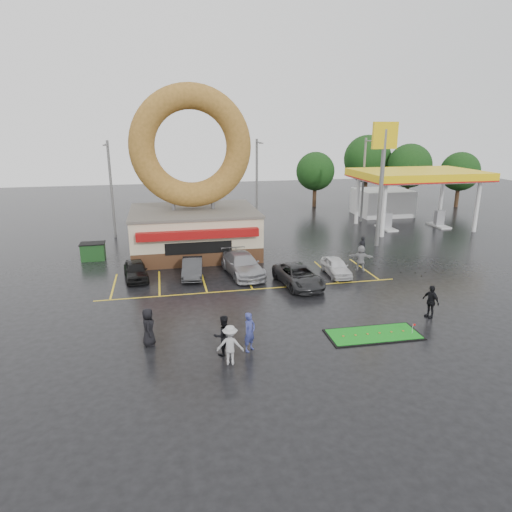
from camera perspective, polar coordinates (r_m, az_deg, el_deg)
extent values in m
plane|color=black|center=(26.89, 1.05, -6.68)|extent=(120.00, 120.00, 0.00)
cube|color=#472B19|center=(38.51, -7.65, 1.26)|extent=(10.00, 8.00, 1.20)
cube|color=beige|center=(38.09, -7.75, 3.80)|extent=(10.00, 8.00, 2.30)
cube|color=#59544C|center=(37.85, -7.82, 5.65)|extent=(10.20, 8.20, 0.20)
cube|color=maroon|center=(33.86, -7.20, 2.68)|extent=(9.00, 0.60, 0.60)
cylinder|color=slate|center=(37.65, -10.30, 6.57)|extent=(0.30, 0.30, 1.20)
cylinder|color=slate|center=(37.87, -5.43, 6.81)|extent=(0.30, 0.30, 1.20)
torus|color=brown|center=(37.25, -8.13, 13.38)|extent=(9.60, 2.00, 9.60)
cylinder|color=silver|center=(44.92, 15.67, 5.44)|extent=(0.40, 0.40, 5.00)
cylinder|color=silver|center=(50.30, 25.89, 5.52)|extent=(0.40, 0.40, 5.00)
cylinder|color=silver|center=(50.24, 12.55, 6.76)|extent=(0.40, 0.40, 5.00)
cylinder|color=silver|center=(55.09, 22.15, 6.77)|extent=(0.40, 0.40, 5.00)
cube|color=silver|center=(49.56, 19.53, 9.31)|extent=(12.00, 8.00, 0.50)
cube|color=yellow|center=(49.53, 19.57, 9.65)|extent=(12.30, 8.30, 0.70)
cube|color=#99999E|center=(48.75, 16.02, 4.31)|extent=(0.90, 0.60, 1.60)
cube|color=#99999E|center=(51.80, 21.93, 4.44)|extent=(0.90, 0.60, 1.60)
cube|color=silver|center=(56.11, 15.51, 6.49)|extent=(6.00, 5.00, 3.00)
cylinder|color=slate|center=(40.99, 15.34, 8.02)|extent=(0.36, 0.36, 10.00)
cube|color=yellow|center=(40.63, 15.83, 14.31)|extent=(2.20, 0.30, 2.20)
cylinder|color=slate|center=(44.75, -17.62, 7.85)|extent=(0.24, 0.24, 9.00)
cylinder|color=slate|center=(43.38, -18.22, 13.14)|extent=(0.12, 2.00, 0.12)
cube|color=slate|center=(42.39, -18.35, 13.01)|extent=(0.40, 0.18, 0.12)
cylinder|color=slate|center=(46.52, 0.10, 8.90)|extent=(0.24, 0.24, 9.00)
cylinder|color=slate|center=(45.19, 0.37, 14.02)|extent=(0.12, 2.00, 0.12)
cube|color=slate|center=(44.21, 0.65, 13.91)|extent=(0.40, 0.18, 0.12)
cylinder|color=slate|center=(51.27, 13.26, 9.16)|extent=(0.24, 0.24, 9.00)
cylinder|color=slate|center=(50.05, 14.07, 13.78)|extent=(0.12, 2.00, 0.12)
cube|color=slate|center=(49.15, 14.58, 13.65)|extent=(0.40, 0.18, 0.12)
cylinder|color=#332114|center=(63.31, 18.33, 7.26)|extent=(0.50, 0.50, 2.88)
sphere|color=black|center=(62.89, 18.64, 10.64)|extent=(5.60, 5.60, 5.60)
cylinder|color=#332114|center=(64.92, 23.82, 6.75)|extent=(0.50, 0.50, 2.52)
sphere|color=black|center=(64.53, 24.15, 9.62)|extent=(4.90, 4.90, 4.90)
cylinder|color=#332114|center=(64.94, 13.50, 8.01)|extent=(0.50, 0.50, 3.24)
sphere|color=black|center=(64.50, 13.75, 11.72)|extent=(6.30, 6.30, 6.30)
cylinder|color=#332114|center=(60.15, 7.31, 7.34)|extent=(0.50, 0.50, 2.52)
sphere|color=black|center=(59.74, 7.43, 10.46)|extent=(4.90, 4.90, 4.90)
imported|color=black|center=(32.79, -14.80, -1.75)|extent=(1.99, 3.94, 1.29)
imported|color=#2D2D2F|center=(32.54, -7.95, -1.48)|extent=(1.77, 4.07, 1.30)
imported|color=#939498|center=(32.61, -1.71, -1.05)|extent=(2.83, 5.56, 1.55)
imported|color=#28282A|center=(30.59, 5.34, -2.50)|extent=(2.80, 5.10, 1.35)
imported|color=silver|center=(33.12, 9.98, -1.31)|extent=(1.57, 3.65, 1.23)
imported|color=navy|center=(21.94, -0.80, -9.46)|extent=(0.83, 0.81, 1.93)
imported|color=black|center=(21.62, -4.12, -9.86)|extent=(1.11, 0.96, 1.96)
imported|color=#9B9C9E|center=(20.84, -3.25, -11.04)|extent=(1.33, 0.95, 1.87)
imported|color=black|center=(23.03, -13.30, -8.64)|extent=(0.64, 0.96, 1.92)
imported|color=black|center=(27.33, 20.99, -5.31)|extent=(0.74, 1.18, 1.88)
imported|color=gray|center=(34.32, 12.96, -0.25)|extent=(1.87, 1.23, 1.93)
imported|color=black|center=(37.41, 13.09, 1.04)|extent=(0.69, 0.46, 1.85)
cube|color=#1C491D|center=(38.47, -19.69, 0.50)|extent=(1.81, 1.22, 1.30)
cube|color=black|center=(24.57, 14.47, -9.49)|extent=(4.86, 2.18, 0.05)
cube|color=#15811B|center=(24.55, 14.48, -9.42)|extent=(4.64, 1.95, 0.03)
cylinder|color=silver|center=(25.05, 18.98, -8.61)|extent=(0.02, 0.02, 0.55)
cube|color=red|center=(24.99, 19.17, -8.13)|extent=(0.14, 0.01, 0.10)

